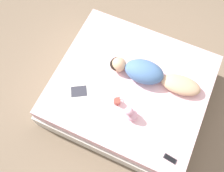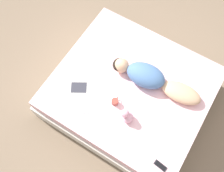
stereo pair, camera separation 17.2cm
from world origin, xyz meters
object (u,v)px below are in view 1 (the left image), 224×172
(open_magazine, at_px, (80,99))
(coffee_mug, at_px, (117,101))
(person, at_px, (150,74))
(cell_phone, at_px, (170,159))

(open_magazine, height_order, coffee_mug, coffee_mug)
(person, bearing_deg, coffee_mug, 149.35)
(cell_phone, bearing_deg, coffee_mug, 72.62)
(coffee_mug, xyz_separation_m, cell_phone, (-0.38, -0.85, -0.04))
(person, height_order, open_magazine, person)
(open_magazine, relative_size, coffee_mug, 4.70)
(cell_phone, bearing_deg, open_magazine, 87.36)
(open_magazine, xyz_separation_m, coffee_mug, (0.16, -0.45, 0.04))
(coffee_mug, bearing_deg, person, -25.67)
(person, relative_size, open_magazine, 2.25)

